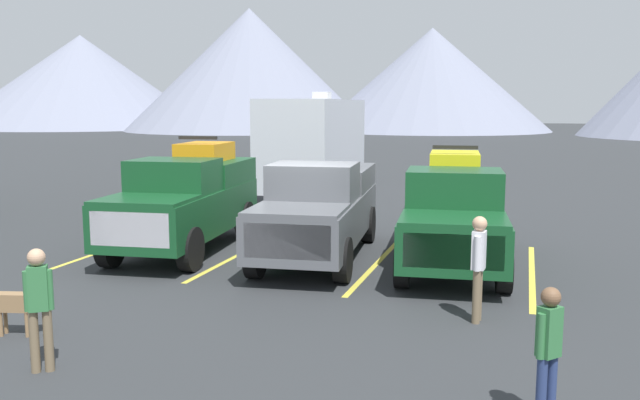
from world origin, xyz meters
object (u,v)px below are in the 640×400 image
Objects in this scene: person_a at (548,346)px; pickup_truck_c at (454,210)px; camper_trailer_a at (315,142)px; pickup_truck_a at (187,198)px; person_c at (39,302)px; pickup_truck_b at (320,207)px; person_b at (478,262)px; dog at (23,301)px.

pickup_truck_c is at bearing 103.63° from person_a.
pickup_truck_a is at bearing -91.15° from camper_trailer_a.
person_c is at bearing -120.01° from pickup_truck_c.
person_c is (-6.22, -0.40, 0.06)m from person_a.
pickup_truck_b is at bearing 78.78° from person_c.
pickup_truck_b is 0.69× the size of camper_trailer_a.
pickup_truck_b is 3.52× the size of person_b.
camper_trailer_a is at bearing 123.68° from pickup_truck_c.
pickup_truck_c is 8.89m from person_c.
person_b is at bearing -62.25° from camper_trailer_a.
dog is at bearing -112.85° from pickup_truck_b.
person_b is 2.00× the size of dog.
dog is at bearing 138.62° from person_c.
pickup_truck_c is 4.05m from person_b.
person_b is at bearing -44.31° from pickup_truck_b.
pickup_truck_b is 7.58m from person_c.
pickup_truck_a is 10.57m from person_a.
pickup_truck_a reaches higher than person_a.
person_b is 1.05× the size of person_c.
camper_trailer_a is 14.79m from person_b.
pickup_truck_b is at bearing 124.02° from person_a.
pickup_truck_b is at bearing -71.75° from camper_trailer_a.
camper_trailer_a reaches higher than dog.
person_b is (3.78, -3.69, -0.15)m from pickup_truck_b.
pickup_truck_a is 3.29m from pickup_truck_b.
pickup_truck_a is 0.93× the size of pickup_truck_b.
pickup_truck_b is at bearing -174.78° from pickup_truck_c.
dog is (0.60, -6.21, -0.71)m from pickup_truck_a.
person_a is at bearing -55.98° from pickup_truck_b.
pickup_truck_c reaches higher than dog.
pickup_truck_b is 9.91m from camper_trailer_a.
dog is at bearing 174.90° from person_a.
pickup_truck_a is 3.44× the size of person_c.
person_a is at bearing -73.90° from person_b.
pickup_truck_c is (6.25, 0.43, -0.06)m from pickup_truck_a.
person_b is 6.45m from person_c.
person_a is 3.47m from person_b.
pickup_truck_b reaches higher than person_a.
person_c is at bearing -41.38° from dog.
dog is (0.41, -15.73, -1.54)m from camper_trailer_a.
camper_trailer_a reaches higher than pickup_truck_c.
pickup_truck_a reaches higher than pickup_truck_c.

